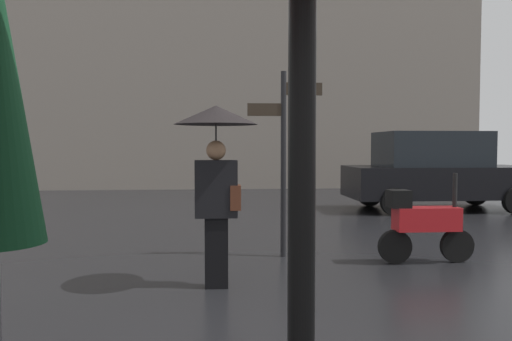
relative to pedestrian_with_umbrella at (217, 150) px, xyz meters
The scene contains 4 objects.
pedestrian_with_umbrella is the anchor object (origin of this frame).
parked_scooter 3.16m from the pedestrian_with_umbrella, 19.19° to the left, with size 1.34×0.32×1.23m.
parked_car_left 8.66m from the pedestrian_with_umbrella, 50.25° to the left, with size 4.54×2.08×1.96m.
street_signpost 1.85m from the pedestrian_with_umbrella, 57.92° to the left, with size 1.08×0.08×2.68m.
Camera 1 is at (-0.29, -2.93, 1.61)m, focal length 36.11 mm.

